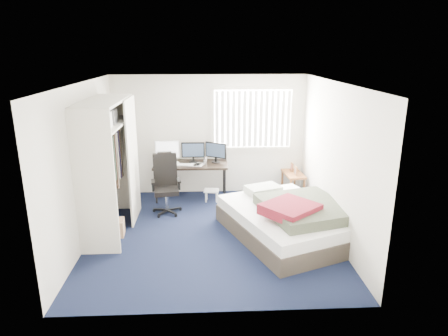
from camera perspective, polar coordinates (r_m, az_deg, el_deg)
ground at (r=6.83m, az=-1.73°, el=-9.34°), size 4.20×4.20×0.00m
room_shell at (r=6.32m, az=-1.85°, el=3.07°), size 4.20×4.20×4.20m
window_assembly at (r=8.36m, az=4.12°, el=7.01°), size 1.72×0.09×1.32m
closet at (r=6.80m, az=-16.12°, el=2.02°), size 0.64×1.84×2.22m
desk at (r=8.21m, az=-4.76°, el=0.88°), size 1.51×0.72×1.20m
office_chair at (r=7.64m, az=-8.25°, el=-3.08°), size 0.60×0.60×1.14m
footstool at (r=8.15m, az=-1.80°, el=-3.49°), size 0.32×0.26×0.24m
nightstand at (r=8.52m, az=9.85°, el=-1.09°), size 0.42×0.75×0.68m
bed at (r=6.71m, az=9.31°, el=-7.24°), size 2.33×2.63×0.71m
pine_box at (r=6.95m, az=-15.62°, el=-8.24°), size 0.39×0.31×0.28m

